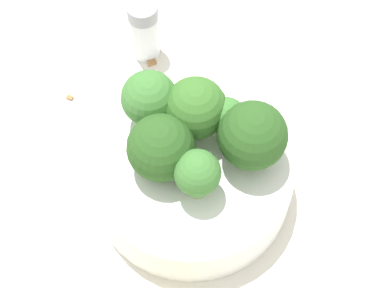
# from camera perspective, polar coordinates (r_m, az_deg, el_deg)

# --- Properties ---
(ground_plane) EXTENTS (3.00, 3.00, 0.00)m
(ground_plane) POSITION_cam_1_polar(r_m,az_deg,el_deg) (0.61, 0.00, -4.04)
(ground_plane) COLOR silver
(bowl) EXTENTS (0.18, 0.18, 0.05)m
(bowl) POSITION_cam_1_polar(r_m,az_deg,el_deg) (0.58, 0.00, -2.93)
(bowl) COLOR white
(bowl) RESTS_ON ground_plane
(broccoli_floret_0) EXTENTS (0.03, 0.03, 0.05)m
(broccoli_floret_0) POSITION_cam_1_polar(r_m,az_deg,el_deg) (0.55, 3.10, 2.32)
(broccoli_floret_0) COLOR #7A9E5B
(broccoli_floret_0) RESTS_ON bowl
(broccoli_floret_1) EXTENTS (0.04, 0.04, 0.05)m
(broccoli_floret_1) POSITION_cam_1_polar(r_m,az_deg,el_deg) (0.52, 0.49, -2.67)
(broccoli_floret_1) COLOR #84AD66
(broccoli_floret_1) RESTS_ON bowl
(broccoli_floret_2) EXTENTS (0.05, 0.05, 0.06)m
(broccoli_floret_2) POSITION_cam_1_polar(r_m,az_deg,el_deg) (0.55, 0.33, 3.16)
(broccoli_floret_2) COLOR #7A9E5B
(broccoli_floret_2) RESTS_ON bowl
(broccoli_floret_3) EXTENTS (0.06, 0.06, 0.07)m
(broccoli_floret_3) POSITION_cam_1_polar(r_m,az_deg,el_deg) (0.54, 5.41, 0.72)
(broccoli_floret_3) COLOR #7A9E5B
(broccoli_floret_3) RESTS_ON bowl
(broccoli_floret_4) EXTENTS (0.06, 0.06, 0.06)m
(broccoli_floret_4) POSITION_cam_1_polar(r_m,az_deg,el_deg) (0.54, -2.78, -0.37)
(broccoli_floret_4) COLOR #84AD66
(broccoli_floret_4) RESTS_ON bowl
(broccoli_floret_5) EXTENTS (0.05, 0.05, 0.06)m
(broccoli_floret_5) POSITION_cam_1_polar(r_m,az_deg,el_deg) (0.56, -3.82, 4.04)
(broccoli_floret_5) COLOR #7A9E5B
(broccoli_floret_5) RESTS_ON bowl
(pepper_shaker) EXTENTS (0.03, 0.03, 0.07)m
(pepper_shaker) POSITION_cam_1_polar(r_m,az_deg,el_deg) (0.67, -4.26, 10.10)
(pepper_shaker) COLOR silver
(pepper_shaker) RESTS_ON ground_plane
(almond_crumb_0) EXTENTS (0.01, 0.01, 0.01)m
(almond_crumb_0) POSITION_cam_1_polar(r_m,az_deg,el_deg) (0.68, -3.62, 7.37)
(almond_crumb_0) COLOR olive
(almond_crumb_0) RESTS_ON ground_plane
(almond_crumb_1) EXTENTS (0.00, 0.01, 0.01)m
(almond_crumb_1) POSITION_cam_1_polar(r_m,az_deg,el_deg) (0.67, -10.83, 4.15)
(almond_crumb_1) COLOR olive
(almond_crumb_1) RESTS_ON ground_plane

